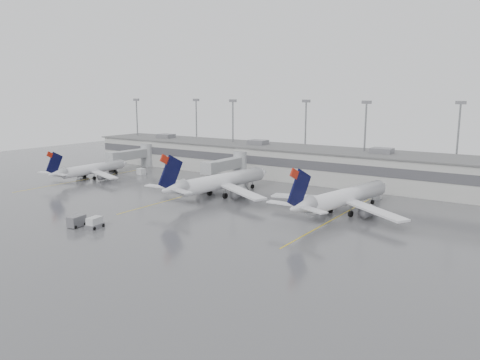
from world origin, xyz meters
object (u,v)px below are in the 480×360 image
Objects in this scene: jet_mid_left at (219,181)px; baggage_tug at (95,224)px; jet_far_left at (90,169)px; jet_mid_right at (343,197)px.

baggage_tug is (-2.76, -31.34, -2.67)m from jet_mid_left.
jet_far_left is 69.11m from jet_mid_right.
jet_mid_left is at bearing 76.90° from baggage_tug.
jet_mid_right is (69.06, 2.71, 0.55)m from jet_far_left.
jet_mid_left is 10.69× the size of baggage_tug.
jet_mid_left is 31.57m from baggage_tug.
jet_mid_left reaches higher than jet_far_left.
baggage_tug is (-30.96, -32.11, -2.51)m from jet_mid_right.
jet_mid_left reaches higher than jet_mid_right.
jet_mid_right is at bearing -1.13° from jet_far_left.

